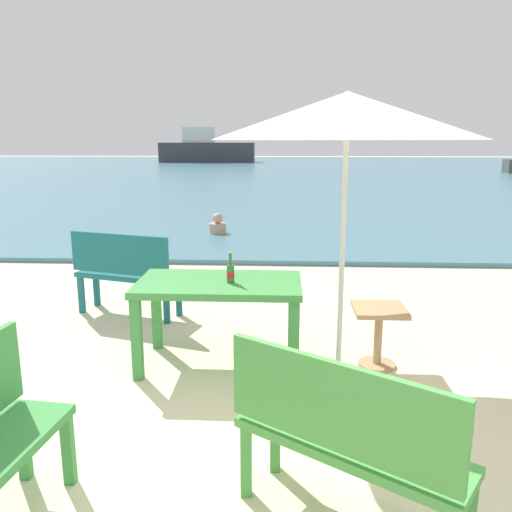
% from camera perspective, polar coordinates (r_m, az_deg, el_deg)
% --- Properties ---
extents(ground_plane, '(120.00, 120.00, 0.00)m').
position_cam_1_polar(ground_plane, '(3.57, 1.33, -20.33)').
color(ground_plane, beige).
extents(sea_water, '(120.00, 50.00, 0.08)m').
position_cam_1_polar(sea_water, '(33.05, 2.80, 9.29)').
color(sea_water, teal).
rests_on(sea_water, ground_plane).
extents(picnic_table_green, '(1.40, 0.80, 0.76)m').
position_cam_1_polar(picnic_table_green, '(4.51, -4.02, -4.07)').
color(picnic_table_green, '#3D8C42').
rests_on(picnic_table_green, ground_plane).
extents(beer_bottle_amber, '(0.07, 0.07, 0.26)m').
position_cam_1_polar(beer_bottle_amber, '(4.40, -2.79, -1.75)').
color(beer_bottle_amber, '#2D662D').
rests_on(beer_bottle_amber, picnic_table_green).
extents(patio_umbrella, '(2.10, 2.10, 2.30)m').
position_cam_1_polar(patio_umbrella, '(4.22, 9.93, 14.79)').
color(patio_umbrella, silver).
rests_on(patio_umbrella, ground_plane).
extents(side_table_wood, '(0.44, 0.44, 0.54)m').
position_cam_1_polar(side_table_wood, '(4.67, 13.22, -7.64)').
color(side_table_wood, tan).
rests_on(side_table_wood, ground_plane).
extents(bench_teal_center, '(1.25, 0.69, 0.95)m').
position_cam_1_polar(bench_teal_center, '(5.96, -14.13, -1.40)').
color(bench_teal_center, '#196066').
rests_on(bench_teal_center, ground_plane).
extents(bench_green_right, '(1.19, 0.97, 0.95)m').
position_cam_1_polar(bench_green_right, '(2.72, 9.55, -18.65)').
color(bench_green_right, '#4C9E47').
rests_on(bench_green_right, ground_plane).
extents(swimmer_person, '(0.34, 0.34, 0.41)m').
position_cam_1_polar(swimmer_person, '(10.65, -4.19, 3.36)').
color(swimmer_person, tan).
rests_on(swimmer_person, sea_water).
extents(boat_tanker, '(7.82, 2.13, 2.84)m').
position_cam_1_polar(boat_tanker, '(44.71, -5.48, 11.47)').
color(boat_tanker, '#38383F').
rests_on(boat_tanker, sea_water).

